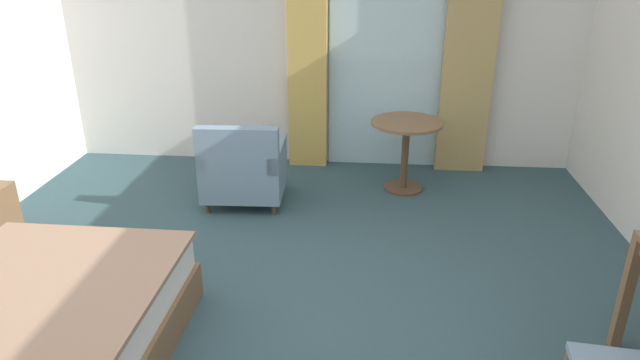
{
  "coord_description": "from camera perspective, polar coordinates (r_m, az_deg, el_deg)",
  "views": [
    {
      "loc": [
        0.54,
        -2.86,
        2.25
      ],
      "look_at": [
        0.27,
        0.17,
        0.96
      ],
      "focal_mm": 31.4,
      "sensor_mm": 36.0,
      "label": 1
    }
  ],
  "objects": [
    {
      "name": "armchair_by_window",
      "position": [
        5.19,
        -7.79,
        1.08
      ],
      "size": [
        0.75,
        0.72,
        0.81
      ],
      "color": "gray",
      "rests_on": "ground"
    },
    {
      "name": "ground",
      "position": [
        3.71,
        -4.61,
        -15.45
      ],
      "size": [
        6.04,
        6.61,
        0.1
      ],
      "primitive_type": "cube",
      "color": "#334C51"
    },
    {
      "name": "round_cafe_table",
      "position": [
        5.43,
        8.75,
        4.12
      ],
      "size": [
        0.69,
        0.69,
        0.7
      ],
      "color": "brown",
      "rests_on": "ground"
    },
    {
      "name": "curtain_panel_right",
      "position": [
        5.88,
        15.1,
        13.27
      ],
      "size": [
        0.51,
        0.1,
        2.67
      ],
      "primitive_type": "cube",
      "color": "tan",
      "rests_on": "ground"
    },
    {
      "name": "curtain_panel_left",
      "position": [
        5.83,
        -1.32,
        13.95
      ],
      "size": [
        0.4,
        0.1,
        2.67
      ],
      "primitive_type": "cube",
      "color": "tan",
      "rests_on": "ground"
    },
    {
      "name": "balcony_glass_door",
      "position": [
        5.91,
        6.87,
        13.11
      ],
      "size": [
        1.19,
        0.02,
        2.5
      ],
      "primitive_type": "cube",
      "color": "silver",
      "rests_on": "ground"
    },
    {
      "name": "wall_back",
      "position": [
        5.99,
        -0.19,
        15.04
      ],
      "size": [
        5.64,
        0.12,
        2.84
      ],
      "primitive_type": "cube",
      "color": "silver",
      "rests_on": "ground"
    }
  ]
}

